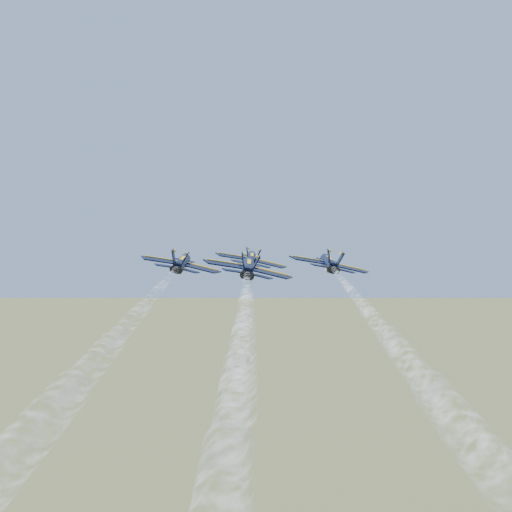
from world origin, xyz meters
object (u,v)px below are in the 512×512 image
(jet_lead, at_px, (251,259))
(jet_right, at_px, (329,263))
(jet_left, at_px, (182,263))
(jet_slot, at_px, (248,268))

(jet_lead, relative_size, jet_right, 1.00)
(jet_lead, distance_m, jet_right, 17.55)
(jet_left, bearing_deg, jet_slot, -48.83)
(jet_right, relative_size, jet_slot, 1.00)
(jet_left, xyz_separation_m, jet_right, (21.09, 7.75, 0.00))
(jet_lead, distance_m, jet_left, 16.64)
(jet_slot, bearing_deg, jet_right, 43.47)
(jet_left, relative_size, jet_slot, 1.00)
(jet_slot, bearing_deg, jet_left, 131.17)
(jet_lead, xyz_separation_m, jet_slot, (8.21, -23.11, 0.00))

